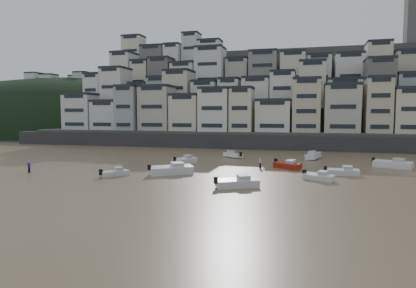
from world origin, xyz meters
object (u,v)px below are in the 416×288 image
(boat_g, at_px, (393,163))
(person_blue, at_px, (29,167))
(boat_i, at_px, (313,154))
(boat_c, at_px, (171,168))
(boat_d, at_px, (343,171))
(boat_h, at_px, (233,154))
(boat_e, at_px, (287,164))
(boat_f, at_px, (185,159))
(boat_a, at_px, (237,181))
(boat_b, at_px, (319,176))
(person_pink, at_px, (260,163))
(boat_j, at_px, (115,172))

(boat_g, distance_m, person_blue, 56.04)
(boat_i, bearing_deg, boat_c, -25.28)
(boat_c, xyz_separation_m, boat_d, (23.51, 5.61, -0.25))
(boat_c, height_order, boat_g, boat_c)
(boat_h, height_order, boat_i, boat_i)
(boat_e, xyz_separation_m, boat_f, (-17.50, 1.56, -0.01))
(boat_f, height_order, boat_g, boat_g)
(boat_c, distance_m, boat_d, 24.17)
(boat_g, height_order, person_blue, person_blue)
(boat_i, bearing_deg, person_blue, -41.36)
(boat_a, xyz_separation_m, boat_i, (8.91, 30.86, 0.10))
(boat_a, distance_m, boat_g, 30.44)
(boat_i, distance_m, person_blue, 49.27)
(boat_g, relative_size, person_blue, 3.59)
(boat_b, bearing_deg, person_blue, -143.69)
(boat_h, relative_size, person_blue, 2.86)
(boat_f, height_order, person_blue, person_blue)
(boat_e, bearing_deg, person_pink, -131.54)
(person_blue, bearing_deg, boat_h, 45.99)
(boat_g, bearing_deg, boat_c, -129.54)
(boat_a, bearing_deg, boat_g, 18.10)
(person_pink, bearing_deg, boat_c, -140.86)
(boat_b, relative_size, boat_g, 0.71)
(boat_h, bearing_deg, boat_e, 172.49)
(boat_b, relative_size, boat_e, 0.85)
(boat_b, bearing_deg, boat_i, 121.15)
(boat_a, height_order, boat_c, boat_c)
(boat_i, height_order, person_blue, person_blue)
(person_pink, bearing_deg, boat_a, -92.28)
(boat_j, bearing_deg, boat_f, 19.31)
(boat_g, xyz_separation_m, boat_h, (-27.38, 7.09, -0.17))
(boat_a, xyz_separation_m, boat_e, (4.81, 16.89, -0.05))
(boat_g, xyz_separation_m, person_pink, (-20.38, -5.90, 0.02))
(boat_e, distance_m, person_blue, 39.06)
(boat_d, height_order, boat_f, boat_f)
(boat_g, bearing_deg, boat_h, -169.62)
(boat_e, height_order, boat_i, boat_i)
(boat_d, relative_size, person_pink, 2.79)
(boat_b, bearing_deg, boat_e, 145.36)
(boat_c, bearing_deg, person_pink, 2.59)
(boat_d, distance_m, person_blue, 45.33)
(boat_f, bearing_deg, boat_i, -31.57)
(boat_b, bearing_deg, person_pink, 164.75)
(boat_a, relative_size, boat_j, 1.32)
(boat_f, bearing_deg, boat_h, -2.20)
(boat_c, xyz_separation_m, person_blue, (-20.82, -3.87, -0.04))
(boat_h, bearing_deg, boat_f, 99.29)
(boat_f, distance_m, boat_j, 15.88)
(boat_b, xyz_separation_m, boat_h, (-15.67, 21.78, 0.08))
(person_blue, xyz_separation_m, person_pink, (32.30, 13.22, 0.00))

